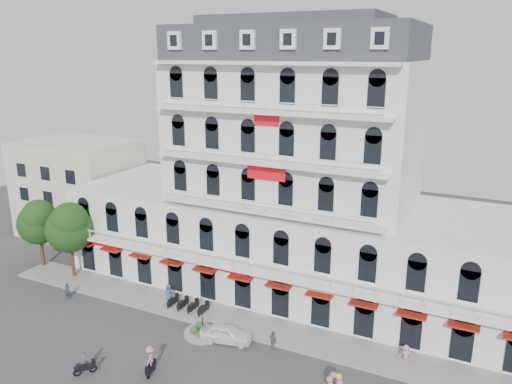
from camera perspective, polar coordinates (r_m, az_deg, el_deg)
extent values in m
cube|color=gray|center=(44.38, -0.55, -14.94)|extent=(53.00, 4.00, 0.16)
cube|color=silver|center=(49.84, 4.11, -5.75)|extent=(45.00, 14.00, 9.00)
cube|color=silver|center=(46.94, 4.37, 6.84)|extent=(22.00, 12.00, 13.00)
cube|color=#2D3035|center=(46.39, 4.59, 16.65)|extent=(21.56, 11.76, 3.00)
cube|color=#2D3035|center=(46.46, 4.64, 18.99)|extent=(15.84, 8.64, 0.80)
cube|color=maroon|center=(43.94, 0.33, -10.21)|extent=(40.50, 1.00, 0.15)
cube|color=#B60B13|center=(41.90, 1.18, 2.32)|extent=(3.50, 0.10, 1.40)
cube|color=beige|center=(67.36, -19.51, 0.44)|extent=(14.00, 10.00, 12.00)
cylinder|color=gray|center=(43.41, -6.08, -15.74)|extent=(3.20, 3.20, 0.24)
cylinder|color=black|center=(43.01, -6.11, -14.86)|extent=(0.08, 0.08, 1.40)
sphere|color=#26511B|center=(42.92, -5.27, -15.60)|extent=(0.70, 0.70, 0.70)
sphere|color=#26511B|center=(43.62, -5.36, -15.05)|extent=(0.70, 0.70, 0.70)
sphere|color=#26511B|center=(43.80, -6.43, -14.94)|extent=(0.70, 0.70, 0.70)
sphere|color=#26511B|center=(43.23, -7.05, -15.41)|extent=(0.70, 0.70, 0.70)
sphere|color=#26511B|center=(42.67, -6.35, -15.84)|extent=(0.70, 0.70, 0.70)
cylinder|color=#382314|center=(59.45, -23.23, -6.25)|extent=(0.36, 0.36, 3.52)
sphere|color=#143611|center=(58.40, -23.57, -3.33)|extent=(4.48, 4.48, 4.48)
sphere|color=#143611|center=(57.54, -23.58, -2.52)|extent=(3.52, 3.52, 3.52)
sphere|color=#143611|center=(58.69, -23.67, -2.60)|extent=(3.20, 3.20, 3.20)
cylinder|color=#382314|center=(55.57, -20.21, -7.33)|extent=(0.36, 0.36, 3.74)
sphere|color=#143611|center=(54.39, -20.55, -4.03)|extent=(4.76, 4.76, 4.76)
sphere|color=#143611|center=(53.50, -20.52, -3.09)|extent=(3.74, 3.74, 3.74)
sphere|color=#143611|center=(54.65, -20.68, -3.19)|extent=(3.40, 3.40, 3.40)
imported|color=white|center=(42.08, -3.38, -15.80)|extent=(4.59, 2.66, 1.47)
cube|color=black|center=(40.49, -18.99, -18.43)|extent=(1.21, 1.39, 0.35)
torus|color=black|center=(40.68, -18.14, -18.64)|extent=(0.47, 0.54, 0.60)
torus|color=black|center=(40.62, -19.76, -18.86)|extent=(0.47, 0.54, 0.60)
imported|color=#505156|center=(40.15, -19.07, -17.67)|extent=(0.61, 0.64, 1.48)
cube|color=black|center=(39.30, -11.93, -19.00)|extent=(0.79, 1.54, 0.35)
torus|color=black|center=(39.03, -12.20, -19.77)|extent=(0.30, 0.61, 0.60)
torus|color=black|center=(39.87, -11.63, -18.89)|extent=(0.30, 0.61, 0.60)
imported|color=#D16E95|center=(38.86, -12.00, -18.04)|extent=(0.98, 1.30, 1.78)
imported|color=#2B5182|center=(48.55, -9.95, -11.30)|extent=(0.91, 0.68, 1.69)
imported|color=slate|center=(40.99, 1.95, -16.61)|extent=(1.00, 0.84, 1.61)
imported|color=pink|center=(41.08, 16.74, -17.34)|extent=(1.09, 0.78, 1.52)
imported|color=navy|center=(51.47, -20.73, -10.58)|extent=(0.68, 0.58, 1.58)
sphere|color=#E54C99|center=(35.10, 9.57, -20.71)|extent=(0.44, 0.44, 0.44)
sphere|color=yellow|center=(35.25, 9.45, -20.10)|extent=(0.44, 0.44, 0.44)
sphere|color=#994CD8|center=(35.31, 8.87, -19.96)|extent=(0.44, 0.44, 0.44)
sphere|color=orange|center=(35.23, 8.41, -20.43)|extent=(0.44, 0.44, 0.44)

